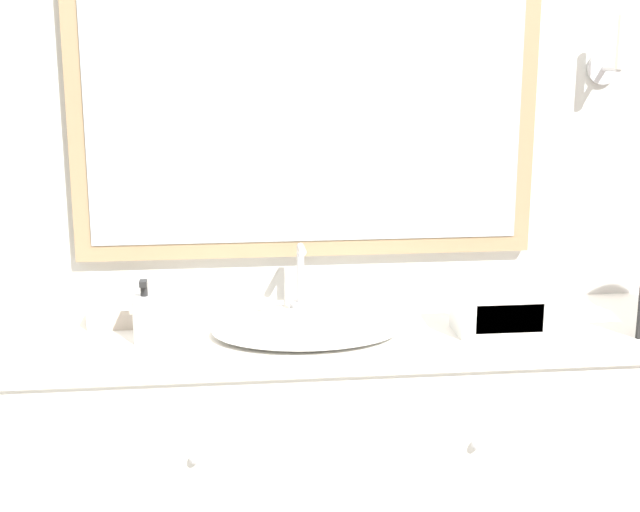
% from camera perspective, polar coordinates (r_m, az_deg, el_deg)
% --- Properties ---
extents(wall_back, '(8.00, 0.18, 2.55)m').
position_cam_1_polar(wall_back, '(2.50, -0.37, 5.71)').
color(wall_back, silver).
rests_on(wall_back, ground_plane).
extents(vanity_counter, '(1.93, 0.51, 0.89)m').
position_cam_1_polar(vanity_counter, '(2.49, 0.36, -14.58)').
color(vanity_counter, white).
rests_on(vanity_counter, ground_plane).
extents(sink_basin, '(0.49, 0.39, 0.20)m').
position_cam_1_polar(sink_basin, '(2.28, -0.84, -4.54)').
color(sink_basin, white).
rests_on(sink_basin, vanity_counter).
extents(soap_bottle, '(0.06, 0.06, 0.17)m').
position_cam_1_polar(soap_bottle, '(2.24, -11.11, -3.95)').
color(soap_bottle, white).
rests_on(soap_bottle, vanity_counter).
extents(appliance_box, '(0.24, 0.13, 0.11)m').
position_cam_1_polar(appliance_box, '(2.34, 11.58, -3.50)').
color(appliance_box, white).
rests_on(appliance_box, vanity_counter).
extents(hand_towel_near_sink, '(0.18, 0.11, 0.05)m').
position_cam_1_polar(hand_towel_near_sink, '(2.42, -12.44, -3.68)').
color(hand_towel_near_sink, '#B7A899').
rests_on(hand_towel_near_sink, vanity_counter).
extents(metal_tray, '(0.19, 0.11, 0.01)m').
position_cam_1_polar(metal_tray, '(2.56, 14.67, -3.30)').
color(metal_tray, silver).
rests_on(metal_tray, vanity_counter).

